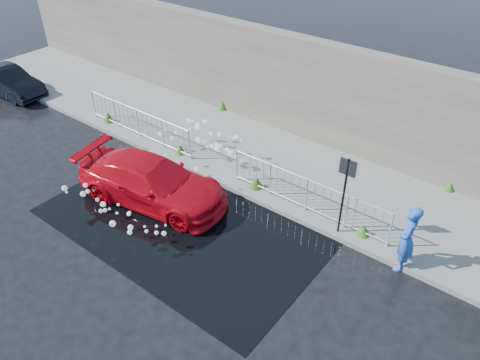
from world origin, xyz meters
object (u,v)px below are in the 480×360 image
Objects in this scene: sign_post at (345,185)px; dark_car at (8,82)px; red_car at (152,182)px; person at (407,239)px.

sign_post is 15.60m from dark_car.
red_car is 7.23m from person.
sign_post is at bearing -79.85° from red_car.
red_car is at bearing -87.68° from person.
dark_car is at bearing -178.16° from sign_post.
dark_car is 17.38m from person.
person is (6.98, 1.87, 0.27)m from red_car.
red_car is at bearing -102.18° from dark_car.
sign_post reaches higher than dark_car.
sign_post is 0.69× the size of dark_car.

